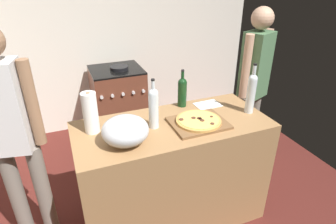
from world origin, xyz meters
name	(u,v)px	position (x,y,z in m)	size (l,w,h in m)	color
ground_plane	(139,177)	(0.00, 1.28, -0.01)	(3.98, 3.16, 0.02)	#511E19
kitchen_wall_rear	(103,26)	(0.00, 2.61, 1.30)	(3.98, 0.10, 2.60)	silver
counter	(173,173)	(0.12, 0.68, 0.46)	(1.45, 0.64, 0.91)	#9E7247
cutting_board	(198,123)	(0.29, 0.61, 0.92)	(0.40, 0.32, 0.02)	brown
pizza	(199,120)	(0.29, 0.61, 0.94)	(0.33, 0.33, 0.03)	tan
mixing_bowl	(125,131)	(-0.26, 0.56, 1.01)	(0.31, 0.31, 0.19)	#B2B2B7
paper_towel_roll	(90,113)	(-0.44, 0.79, 1.06)	(0.10, 0.10, 0.30)	white
wine_bottle_green	(154,107)	(-0.02, 0.69, 1.08)	(0.07, 0.07, 0.37)	silver
wine_bottle_amber	(251,92)	(0.75, 0.63, 1.09)	(0.07, 0.07, 0.40)	silver
wine_bottle_clear	(182,91)	(0.31, 0.93, 1.05)	(0.07, 0.07, 0.31)	#143819
recipe_sheet	(208,105)	(0.52, 0.87, 0.91)	(0.21, 0.15, 0.00)	white
stove	(119,102)	(0.04, 2.21, 0.44)	(0.60, 0.58, 0.91)	brown
person_in_stripes	(12,131)	(-0.95, 0.90, 0.97)	(0.40, 0.24, 1.66)	slate
person_in_red	(253,82)	(1.13, 1.08, 0.96)	(0.38, 0.27, 1.65)	slate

